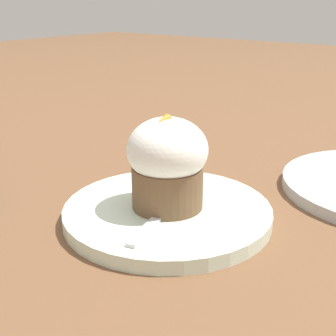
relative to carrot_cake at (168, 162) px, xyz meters
name	(u,v)px	position (x,y,z in m)	size (l,w,h in m)	color
ground_plane	(167,219)	(0.00, 0.00, -0.07)	(4.00, 4.00, 0.00)	brown
dessert_plate	(167,212)	(0.00, 0.00, -0.06)	(0.23, 0.23, 0.02)	silver
carrot_cake	(168,162)	(0.00, 0.00, 0.00)	(0.09, 0.09, 0.10)	brown
spoon	(166,209)	(0.01, 0.01, -0.05)	(0.12, 0.05, 0.01)	silver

